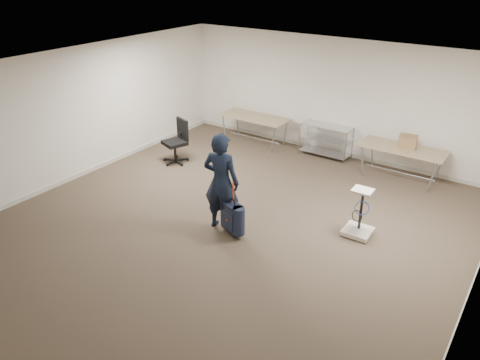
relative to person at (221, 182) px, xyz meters
The scene contains 10 objects.
ground 0.92m from the person, 43.09° to the right, with size 9.00×9.00×0.00m, color #423328.
room_shell 1.54m from the person, 85.29° to the left, with size 8.00×9.00×9.00m.
folding_table_left 4.25m from the person, 114.98° to the left, with size 1.80×0.75×0.73m.
folding_table_right 4.35m from the person, 62.49° to the left, with size 1.80×0.75×0.73m.
wire_shelf 4.13m from the person, 88.52° to the left, with size 1.22×0.47×0.80m.
person is the anchor object (origin of this frame).
suitcase 0.64m from the person, 17.29° to the right, with size 0.42×0.32×1.02m.
office_chair 3.25m from the person, 146.03° to the left, with size 0.63×0.63×1.04m.
equipment_cart 2.52m from the person, 28.51° to the left, with size 0.49×0.49×0.89m.
cardboard_box 4.42m from the person, 62.09° to the left, with size 0.36×0.27×0.27m, color olive.
Camera 1 is at (4.30, -5.74, 4.47)m, focal length 35.00 mm.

